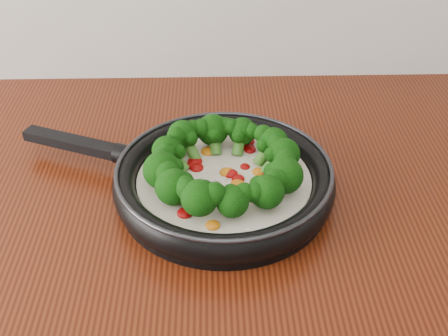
{
  "coord_description": "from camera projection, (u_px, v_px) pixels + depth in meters",
  "views": [
    {
      "loc": [
        -0.01,
        0.46,
        1.42
      ],
      "look_at": [
        0.01,
        1.11,
        0.95
      ],
      "focal_mm": 46.11,
      "sensor_mm": 36.0,
      "label": 1
    }
  ],
  "objects": [
    {
      "name": "skillet",
      "position": [
        222.0,
        177.0,
        0.81
      ],
      "size": [
        0.52,
        0.41,
        0.09
      ],
      "color": "black",
      "rests_on": "counter"
    }
  ]
}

